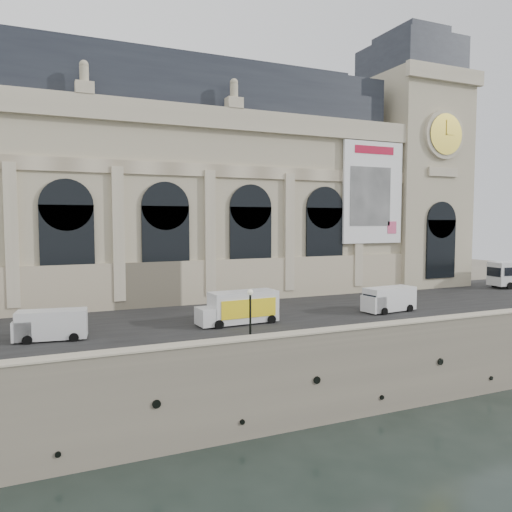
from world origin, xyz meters
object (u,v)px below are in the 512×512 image
Objects in this scene: box_truck at (239,308)px; van_c at (387,300)px; van_b at (47,325)px; lamp_right at (250,318)px.

van_c is at bearing -2.39° from box_truck.
lamp_right is at bearing -30.70° from van_b.
box_truck is at bearing -0.89° from van_b.
lamp_right reaches higher than van_b.
box_truck is at bearing 73.94° from lamp_right.
van_b is at bearing 179.11° from box_truck.
lamp_right is (-18.41, -7.29, 0.86)m from van_c.
van_c is at bearing 21.60° from lamp_right.
box_truck is at bearing 177.61° from van_c.
van_b is 16.11m from lamp_right.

